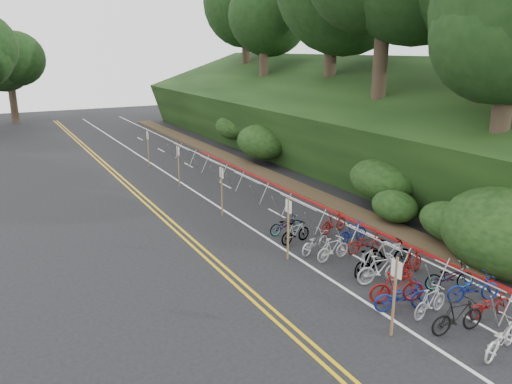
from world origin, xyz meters
TOP-DOWN VIEW (x-y plane):
  - ground at (0.00, 0.00)m, footprint 120.00×120.00m
  - road_markings at (0.63, 10.10)m, footprint 7.47×80.00m
  - red_curb at (5.70, 12.00)m, footprint 0.25×28.00m
  - embankment at (12.96, 19.04)m, footprint 14.30×48.14m
  - tree_cluster at (9.76, 22.04)m, footprint 32.05×53.71m
  - bike_rack_front at (3.44, -0.91)m, footprint 1.14×2.61m
  - bike_racks_rest at (3.00, 13.00)m, footprint 1.14×23.00m
  - signpost_near at (0.37, -0.92)m, footprint 0.08×0.40m
  - signposts_rest at (0.60, 14.00)m, footprint 0.08×18.40m
  - bike_front at (1.64, -0.01)m, footprint 1.17×1.96m
  - bike_valet at (2.94, 1.69)m, footprint 3.38×12.17m

SIDE VIEW (x-z plane):
  - ground at x=0.00m, z-range 0.00..0.00m
  - road_markings at x=0.63m, z-range 0.00..0.01m
  - red_curb at x=5.70m, z-range 0.00..0.10m
  - bike_valet at x=2.94m, z-range -0.06..1.03m
  - bike_front at x=1.64m, z-range 0.00..0.97m
  - bike_rack_front at x=3.44m, z-range 0.25..1.42m
  - bike_racks_rest at x=3.00m, z-range 0.27..1.44m
  - signpost_near at x=0.37m, z-range 0.18..2.58m
  - signposts_rest at x=0.60m, z-range 0.18..2.68m
  - embankment at x=12.96m, z-range -1.99..7.12m
  - tree_cluster at x=9.76m, z-range 2.21..19.87m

